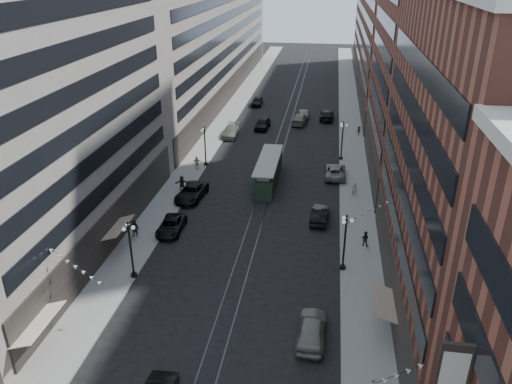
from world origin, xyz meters
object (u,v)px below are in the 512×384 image
Objects in this scene: car_14 at (304,113)px; car_extra_0 at (300,119)px; lamppost_sw_mid at (205,145)px; car_7 at (191,192)px; lamppost_sw_far at (131,248)px; pedestrian_5 at (182,183)px; pedestrian_9 at (359,131)px; car_4 at (311,329)px; car_9 at (257,101)px; streetcar at (268,172)px; pedestrian_7 at (365,239)px; car_11 at (335,171)px; car_10 at (320,214)px; car_12 at (327,115)px; pedestrian_2 at (135,229)px; lamppost_se_far at (345,241)px; car_13 at (263,124)px; lamppost_se_mid at (342,139)px; car_2 at (171,226)px; pedestrian_6 at (197,163)px; pedestrian_8 at (354,189)px; car_8 at (231,131)px.

car_extra_0 reaches higher than car_14.
lamppost_sw_mid is 0.94× the size of car_7.
lamppost_sw_far is 2.97× the size of pedestrian_5.
car_4 is at bearing -94.78° from pedestrian_9.
lamppost_sw_mid is at bearing -94.56° from car_9.
streetcar is 29.02m from car_4.
streetcar reaches higher than pedestrian_7.
lamppost_sw_mid reaches higher than car_11.
lamppost_sw_far is at bearing 43.87° from car_10.
car_11 is at bearing 95.24° from car_12.
lamppost_sw_mid is 28.43m from car_14.
car_11 is 3.57× the size of pedestrian_7.
car_extra_0 is at bearing 75.62° from pedestrian_2.
lamppost_sw_far is at bearing -167.74° from lamppost_se_far.
streetcar is 2.19× the size of car_13.
car_11 is 27.60m from car_14.
lamppost_se_far is 28.00m from lamppost_se_mid.
car_11 is at bearing -63.31° from pedestrian_7.
car_2 is at bearing -126.90° from lamppost_se_mid.
streetcar is 26.01m from car_extra_0.
pedestrian_2 is (-2.38, -20.27, -2.04)m from lamppost_sw_mid.
pedestrian_2 is at bearing 43.65° from car_11.
lamppost_sw_mid is at bearing 91.16° from car_2.
car_12 is at bearing -29.62° from car_9.
lamppost_se_mid reaches higher than car_extra_0.
pedestrian_6 reaches higher than car_2.
lamppost_sw_far is 0.99× the size of car_11.
car_14 is (2.64, 30.14, -0.77)m from streetcar.
car_4 is at bearing 80.80° from pedestrian_8.
car_2 is at bearing -87.52° from lamppost_sw_mid.
pedestrian_8 is (8.03, -32.99, 0.39)m from car_14.
pedestrian_6 is at bearing 67.35° from car_extra_0.
lamppost_se_far is at bearing -15.86° from car_2.
lamppost_se_mid reaches higher than car_13.
car_10 is at bearing -67.34° from car_13.
streetcar is 10.35m from car_7.
car_9 is at bearing -45.35° from car_extra_0.
pedestrian_5 is 0.31× the size of car_extra_0.
car_13 reaches higher than car_extra_0.
car_9 is (-6.80, 36.78, -0.64)m from streetcar.
car_14 is 2.73× the size of pedestrian_9.
lamppost_sw_mid is at bearing -141.65° from pedestrian_9.
lamppost_se_far reaches higher than car_7.
pedestrian_2 is 48.16m from car_14.
car_8 is 13.50m from car_extra_0.
car_13 is at bearing 44.10° from car_8.
car_7 is at bearing 94.40° from pedestrian_6.
car_extra_0 is at bearing 98.89° from lamppost_se_far.
lamppost_se_mid is 18.06m from car_extra_0.
lamppost_sw_mid is 1.05× the size of car_4.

